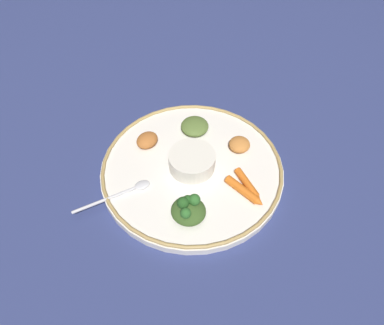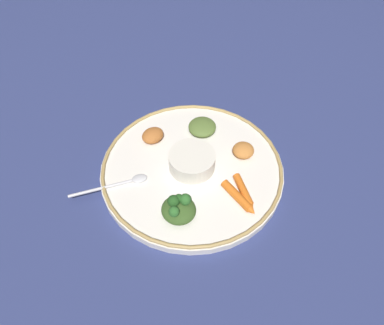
{
  "view_description": "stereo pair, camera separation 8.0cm",
  "coord_description": "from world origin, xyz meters",
  "px_view_note": "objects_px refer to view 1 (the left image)",
  "views": [
    {
      "loc": [
        -0.17,
        -0.48,
        0.65
      ],
      "look_at": [
        0.0,
        0.0,
        0.03
      ],
      "focal_mm": 33.34,
      "sensor_mm": 36.0,
      "label": 1
    },
    {
      "loc": [
        -0.09,
        -0.5,
        0.65
      ],
      "look_at": [
        0.0,
        0.0,
        0.03
      ],
      "focal_mm": 33.34,
      "sensor_mm": 36.0,
      "label": 2
    }
  ],
  "objects_px": {
    "carrot_outer": "(248,185)",
    "spoon": "(124,192)",
    "greens_pile": "(188,209)",
    "carrot_near_spoon": "(244,191)",
    "center_bowl": "(192,161)"
  },
  "relations": [
    {
      "from": "greens_pile",
      "to": "center_bowl",
      "type": "bearing_deg",
      "value": 67.61
    },
    {
      "from": "center_bowl",
      "to": "greens_pile",
      "type": "xyz_separation_m",
      "value": [
        -0.05,
        -0.12,
        -0.0
      ]
    },
    {
      "from": "center_bowl",
      "to": "spoon",
      "type": "bearing_deg",
      "value": -172.26
    },
    {
      "from": "carrot_near_spoon",
      "to": "center_bowl",
      "type": "bearing_deg",
      "value": 127.2
    },
    {
      "from": "greens_pile",
      "to": "carrot_outer",
      "type": "xyz_separation_m",
      "value": [
        0.14,
        0.02,
        -0.01
      ]
    },
    {
      "from": "carrot_near_spoon",
      "to": "carrot_outer",
      "type": "bearing_deg",
      "value": 39.94
    },
    {
      "from": "greens_pile",
      "to": "carrot_outer",
      "type": "relative_size",
      "value": 1.05
    },
    {
      "from": "carrot_outer",
      "to": "spoon",
      "type": "bearing_deg",
      "value": 164.45
    },
    {
      "from": "spoon",
      "to": "carrot_outer",
      "type": "bearing_deg",
      "value": -15.55
    },
    {
      "from": "spoon",
      "to": "carrot_near_spoon",
      "type": "height_order",
      "value": "carrot_near_spoon"
    },
    {
      "from": "spoon",
      "to": "greens_pile",
      "type": "relative_size",
      "value": 1.73
    },
    {
      "from": "center_bowl",
      "to": "carrot_near_spoon",
      "type": "height_order",
      "value": "center_bowl"
    },
    {
      "from": "greens_pile",
      "to": "carrot_near_spoon",
      "type": "xyz_separation_m",
      "value": [
        0.13,
        0.01,
        -0.01
      ]
    },
    {
      "from": "spoon",
      "to": "carrot_near_spoon",
      "type": "xyz_separation_m",
      "value": [
        0.24,
        -0.08,
        0.01
      ]
    },
    {
      "from": "center_bowl",
      "to": "greens_pile",
      "type": "distance_m",
      "value": 0.13
    }
  ]
}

